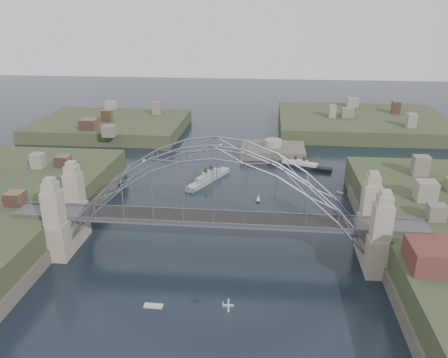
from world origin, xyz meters
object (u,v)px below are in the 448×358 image
Objects in this scene: naval_cruiser_far at (174,134)px; bridge at (215,200)px; ocean_liner at (299,166)px; fort_island at (273,155)px; naval_cruiser_near at (208,178)px.

bridge is at bearing -73.12° from naval_cruiser_far.
fort_island is at bearing 122.44° from ocean_liner.
bridge reaches higher than naval_cruiser_far.
naval_cruiser_near is at bearing -151.94° from ocean_liner.
naval_cruiser_near is at bearing -67.24° from naval_cruiser_far.
fort_island is 1.29× the size of naval_cruiser_far.
naval_cruiser_near is at bearing -124.04° from fort_island.
bridge is 72.14m from fort_island.
bridge is 61.25m from ocean_liner.
naval_cruiser_near is 0.96× the size of ocean_liner.
naval_cruiser_far is at bearing 152.48° from fort_island.
naval_cruiser_near reaches higher than fort_island.
ocean_liner is (20.56, 56.53, -11.54)m from bridge.
fort_island reaches higher than ocean_liner.
bridge is 43.91m from naval_cruiser_near.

